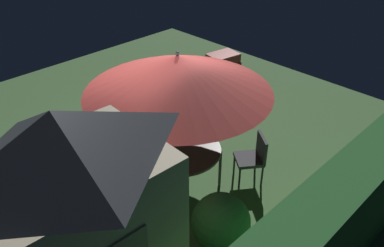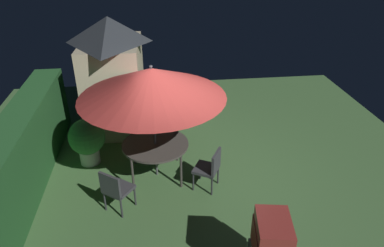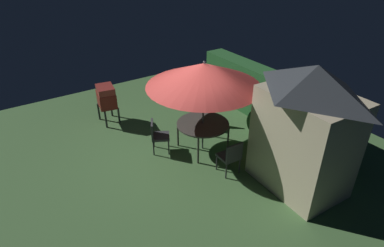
{
  "view_description": "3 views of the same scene",
  "coord_description": "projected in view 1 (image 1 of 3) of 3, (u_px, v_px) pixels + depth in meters",
  "views": [
    {
      "loc": [
        3.78,
        4.79,
        4.65
      ],
      "look_at": [
        -0.26,
        0.76,
        1.07
      ],
      "focal_mm": 37.18,
      "sensor_mm": 36.0,
      "label": 1
    },
    {
      "loc": [
        -6.15,
        0.85,
        4.68
      ],
      "look_at": [
        0.23,
        0.07,
        1.17
      ],
      "focal_mm": 32.97,
      "sensor_mm": 36.0,
      "label": 2
    },
    {
      "loc": [
        6.11,
        -3.5,
        5.02
      ],
      "look_at": [
        0.15,
        0.5,
        0.9
      ],
      "focal_mm": 30.12,
      "sensor_mm": 36.0,
      "label": 3
    }
  ],
  "objects": [
    {
      "name": "potted_plant_by_shed",
      "position": [
        221.0,
        225.0,
        5.38
      ],
      "size": [
        0.81,
        0.81,
        1.09
      ],
      "color": "silver",
      "rests_on": "ground"
    },
    {
      "name": "patio_table",
      "position": [
        180.0,
        152.0,
        6.62
      ],
      "size": [
        1.39,
        1.39,
        0.8
      ],
      "color": "#47423D",
      "rests_on": "ground"
    },
    {
      "name": "bbq_grill",
      "position": [
        223.0,
        68.0,
        9.22
      ],
      "size": [
        0.77,
        0.61,
        1.2
      ],
      "color": "maroon",
      "rests_on": "ground"
    },
    {
      "name": "garden_shed",
      "position": [
        75.0,
        228.0,
        4.19
      ],
      "size": [
        2.16,
        1.59,
        2.92
      ],
      "color": "#C6B793",
      "rests_on": "ground"
    },
    {
      "name": "chair_toward_hedge",
      "position": [
        254.0,
        155.0,
        6.89
      ],
      "size": [
        0.65,
        0.65,
        0.9
      ],
      "color": "#38383D",
      "rests_on": "ground"
    },
    {
      "name": "chair_near_shed",
      "position": [
        164.0,
        125.0,
        7.72
      ],
      "size": [
        0.63,
        0.63,
        0.9
      ],
      "color": "#38383D",
      "rests_on": "ground"
    },
    {
      "name": "ground_plane",
      "position": [
        155.0,
        161.0,
        7.61
      ],
      "size": [
        11.0,
        11.0,
        0.0
      ],
      "primitive_type": "plane",
      "color": "#47703D"
    },
    {
      "name": "patio_umbrella",
      "position": [
        178.0,
        74.0,
        5.86
      ],
      "size": [
        2.89,
        2.89,
        2.51
      ],
      "color": "#4C4C51",
      "rests_on": "ground"
    },
    {
      "name": "hedge_backdrop",
      "position": [
        329.0,
        230.0,
        5.09
      ],
      "size": [
        5.76,
        0.66,
        1.57
      ],
      "color": "#28602D",
      "rests_on": "ground"
    },
    {
      "name": "chair_far_side",
      "position": [
        116.0,
        196.0,
        6.02
      ],
      "size": [
        0.49,
        0.49,
        0.9
      ],
      "color": "#38383D",
      "rests_on": "ground"
    }
  ]
}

